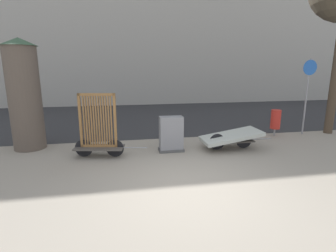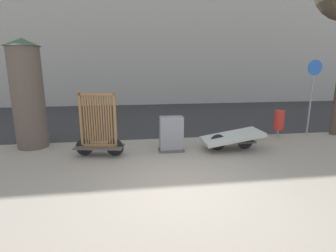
{
  "view_description": "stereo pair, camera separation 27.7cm",
  "coord_description": "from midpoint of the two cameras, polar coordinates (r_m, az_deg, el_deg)",
  "views": [
    {
      "loc": [
        -1.4,
        -5.02,
        2.6
      ],
      "look_at": [
        0.0,
        2.56,
        0.84
      ],
      "focal_mm": 28.0,
      "sensor_mm": 36.0,
      "label": 1
    },
    {
      "loc": [
        -1.12,
        -5.06,
        2.6
      ],
      "look_at": [
        0.0,
        2.56,
        0.84
      ],
      "focal_mm": 28.0,
      "sensor_mm": 36.0,
      "label": 2
    }
  ],
  "objects": [
    {
      "name": "ground_plane",
      "position": [
        5.81,
        5.2,
        -13.77
      ],
      "size": [
        60.0,
        60.0,
        0.0
      ],
      "primitive_type": "plane",
      "color": "gray"
    },
    {
      "name": "road_strip",
      "position": [
        13.93,
        -3.04,
        2.11
      ],
      "size": [
        56.0,
        8.85,
        0.01
      ],
      "color": "#2D2D30",
      "rests_on": "ground_plane"
    },
    {
      "name": "building_facade",
      "position": [
        20.51,
        -5.14,
        24.35
      ],
      "size": [
        48.0,
        4.0,
        13.4
      ],
      "color": "#B2ADA3",
      "rests_on": "ground_plane"
    },
    {
      "name": "bike_cart_with_bedframe",
      "position": [
        7.87,
        -13.82,
        -1.49
      ],
      "size": [
        2.13,
        0.83,
        1.86
      ],
      "rotation": [
        0.0,
        0.0,
        -0.19
      ],
      "color": "#4C4742",
      "rests_on": "ground_plane"
    },
    {
      "name": "bike_cart_with_mattress",
      "position": [
        8.58,
        14.64,
        -2.47
      ],
      "size": [
        2.33,
        1.0,
        0.62
      ],
      "rotation": [
        0.0,
        0.0,
        -0.0
      ],
      "color": "#4C4742",
      "rests_on": "ground_plane"
    },
    {
      "name": "utility_cabinet",
      "position": [
        8.12,
        1.7,
        -2.06
      ],
      "size": [
        0.78,
        0.43,
        1.1
      ],
      "color": "#4C4C4C",
      "rests_on": "ground_plane"
    },
    {
      "name": "trash_bin",
      "position": [
        10.68,
        23.72,
        1.16
      ],
      "size": [
        0.36,
        0.36,
        1.0
      ],
      "color": "gray",
      "rests_on": "ground_plane"
    },
    {
      "name": "sign_post",
      "position": [
        11.21,
        29.56,
        7.43
      ],
      "size": [
        0.56,
        0.06,
        2.88
      ],
      "color": "gray",
      "rests_on": "ground_plane"
    },
    {
      "name": "advertising_column",
      "position": [
        9.4,
        -27.48,
        6.24
      ],
      "size": [
        1.08,
        1.08,
        3.44
      ],
      "color": "brown",
      "rests_on": "ground_plane"
    }
  ]
}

